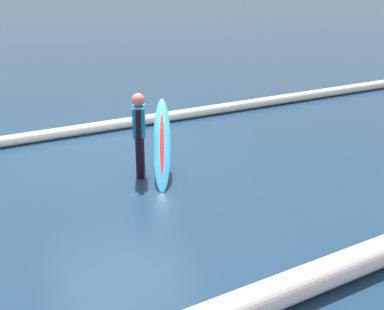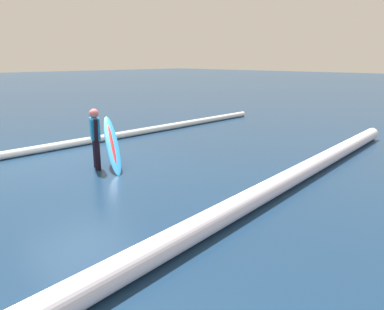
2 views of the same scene
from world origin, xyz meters
name	(u,v)px [view 1 (image 1 of 2)]	position (x,y,z in m)	size (l,w,h in m)	color
ground_plane	(114,163)	(0.00, 0.00, 0.00)	(137.95, 137.95, 0.00)	navy
surfer	(139,130)	(-0.23, 0.70, 0.81)	(0.32, 0.53, 1.44)	black
surfboard	(162,143)	(-0.57, 0.86, 0.57)	(0.93, 1.54, 1.17)	#268CE5
wave_crest_foreground	(57,133)	(0.57, -1.78, 0.11)	(0.22, 0.22, 19.88)	white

